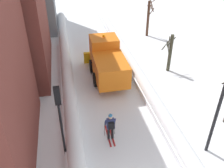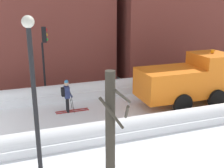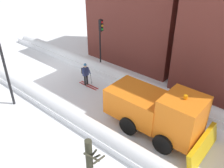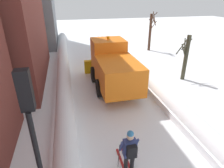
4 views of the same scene
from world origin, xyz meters
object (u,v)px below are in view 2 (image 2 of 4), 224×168
skier (67,94)px  street_lamp (33,78)px  bare_tree_near (111,138)px  plow_truck (189,80)px  traffic_light_pole (44,49)px

skier → street_lamp: street_lamp is taller
bare_tree_near → plow_truck: bearing=132.1°
traffic_light_pole → bare_tree_near: 10.00m
plow_truck → skier: plow_truck is taller
skier → bare_tree_near: bare_tree_near is taller
skier → street_lamp: (4.94, -1.92, 2.42)m
street_lamp → bare_tree_near: (2.41, 1.87, -1.30)m
plow_truck → bare_tree_near: bearing=-47.9°
bare_tree_near → traffic_light_pole: bearing=-175.9°
plow_truck → skier: 6.96m
skier → traffic_light_pole: 3.38m
street_lamp → bare_tree_near: size_ratio=1.33×
skier → street_lamp: size_ratio=0.33×
skier → bare_tree_near: (7.35, -0.04, 1.12)m
traffic_light_pole → street_lamp: bearing=-8.8°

